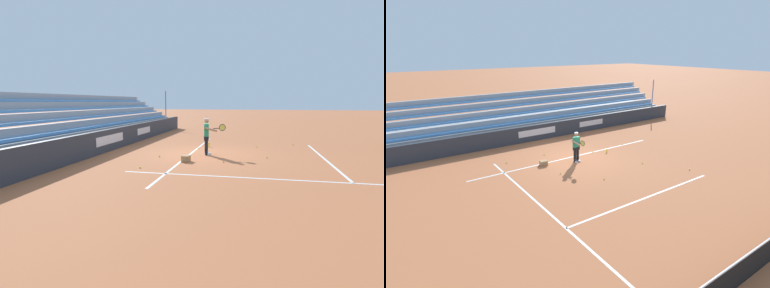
% 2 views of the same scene
% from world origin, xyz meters
% --- Properties ---
extents(ground_plane, '(160.00, 160.00, 0.00)m').
position_xyz_m(ground_plane, '(0.00, 0.00, 0.00)').
color(ground_plane, '#B7663D').
extents(court_baseline_white, '(12.00, 0.10, 0.01)m').
position_xyz_m(court_baseline_white, '(0.00, -0.50, 0.00)').
color(court_baseline_white, white).
rests_on(court_baseline_white, ground).
extents(court_sideline_white, '(0.10, 12.00, 0.01)m').
position_xyz_m(court_sideline_white, '(4.11, 4.00, 0.00)').
color(court_sideline_white, white).
rests_on(court_sideline_white, ground).
extents(court_service_line_white, '(8.22, 0.10, 0.01)m').
position_xyz_m(court_service_line_white, '(0.00, 5.50, 0.00)').
color(court_service_line_white, white).
rests_on(court_service_line_white, ground).
extents(back_wall_sponsor_board, '(26.39, 0.25, 1.10)m').
position_xyz_m(back_wall_sponsor_board, '(-0.01, -4.75, 0.55)').
color(back_wall_sponsor_board, '#2D333D').
rests_on(back_wall_sponsor_board, ground).
extents(bleacher_stand, '(25.07, 3.20, 3.40)m').
position_xyz_m(bleacher_stand, '(0.00, -6.98, 0.76)').
color(bleacher_stand, '#9EA3A8').
rests_on(bleacher_stand, ground).
extents(tennis_player, '(0.59, 1.05, 1.71)m').
position_xyz_m(tennis_player, '(0.15, 0.31, 0.89)').
color(tennis_player, black).
rests_on(tennis_player, ground).
extents(ball_box_cardboard, '(0.43, 0.34, 0.26)m').
position_xyz_m(ball_box_cardboard, '(1.92, -0.29, 0.13)').
color(ball_box_cardboard, '#A87F51').
rests_on(ball_box_cardboard, ground).
extents(tennis_ball_toward_net, '(0.07, 0.07, 0.07)m').
position_xyz_m(tennis_ball_toward_net, '(3.50, -1.69, 0.03)').
color(tennis_ball_toward_net, '#CCE533').
rests_on(tennis_ball_toward_net, ground).
extents(tennis_ball_far_left, '(0.07, 0.07, 0.07)m').
position_xyz_m(tennis_ball_far_left, '(-2.72, 2.59, 0.03)').
color(tennis_ball_far_left, '#CCE533').
rests_on(tennis_ball_far_left, ground).
extents(tennis_ball_on_baseline, '(0.07, 0.07, 0.07)m').
position_xyz_m(tennis_ball_on_baseline, '(1.78, 1.26, 0.03)').
color(tennis_ball_on_baseline, '#CCE533').
rests_on(tennis_ball_on_baseline, ground).
extents(tennis_ball_midcourt, '(0.07, 0.07, 0.07)m').
position_xyz_m(tennis_ball_midcourt, '(0.37, 3.04, 0.03)').
color(tennis_ball_midcourt, '#CCE533').
rests_on(tennis_ball_midcourt, ground).
extents(tennis_ball_near_player, '(0.07, 0.07, 0.07)m').
position_xyz_m(tennis_ball_near_player, '(1.13, -1.70, 0.03)').
color(tennis_ball_near_player, '#CCE533').
rests_on(tennis_ball_near_player, ground).
extents(tennis_ball_by_box, '(0.07, 0.07, 0.07)m').
position_xyz_m(tennis_ball_by_box, '(-4.09, 4.65, 0.03)').
color(tennis_ball_by_box, '#CCE533').
rests_on(tennis_ball_by_box, ground).
extents(tennis_ball_far_right, '(0.07, 0.07, 0.07)m').
position_xyz_m(tennis_ball_far_right, '(-1.56, -0.41, 0.03)').
color(tennis_ball_far_right, '#CCE533').
rests_on(tennis_ball_far_right, ground).
extents(tennis_ball_stray_back, '(0.07, 0.07, 0.07)m').
position_xyz_m(tennis_ball_stray_back, '(-4.16, -0.57, 0.03)').
color(tennis_ball_stray_back, '#CCE533').
rests_on(tennis_ball_stray_back, ground).
extents(water_bottle, '(0.07, 0.07, 0.22)m').
position_xyz_m(water_bottle, '(-2.29, 0.03, 0.11)').
color(water_bottle, yellow).
rests_on(water_bottle, ground).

